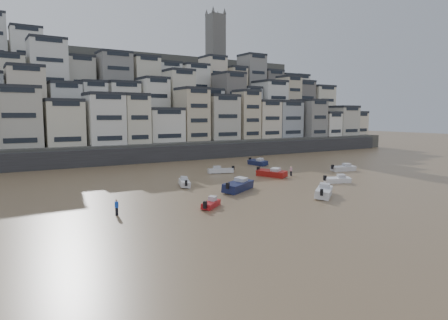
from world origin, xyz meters
TOP-DOWN VIEW (x-y plane):
  - ground at (0.00, 0.00)m, footprint 400.00×400.00m
  - harbor_wall at (10.00, 65.00)m, footprint 140.00×3.00m
  - hillside at (14.73, 104.84)m, footprint 141.04×66.00m
  - boat_i at (22.01, 47.85)m, footprint 2.03×5.61m
  - boat_a at (9.64, 17.01)m, footprint 6.07×5.39m
  - boat_b at (19.25, 23.35)m, footprint 4.74×3.08m
  - boat_c at (2.33, 26.23)m, footprint 7.15×5.50m
  - boat_f at (-2.42, 33.55)m, footprint 3.19×5.08m
  - boat_h at (9.20, 42.07)m, footprint 5.32×3.06m
  - boat_e at (14.45, 33.80)m, footprint 3.71×6.23m
  - boat_j at (-6.02, 19.53)m, footprint 3.87×3.48m
  - boat_d at (30.51, 32.04)m, footprint 5.61×2.66m
  - person_blue at (-16.38, 21.65)m, footprint 0.44×0.44m
  - person_pink at (18.00, 32.80)m, footprint 0.44×0.44m

SIDE VIEW (x-z plane):
  - ground at x=0.00m, z-range 0.00..0.00m
  - boat_j at x=-6.02m, z-range 0.00..1.07m
  - boat_b at x=19.25m, z-range 0.00..1.23m
  - boat_f at x=-2.42m, z-range 0.00..1.32m
  - boat_h at x=9.20m, z-range 0.00..1.38m
  - boat_d at x=30.51m, z-range 0.00..1.47m
  - boat_i at x=22.01m, z-range 0.00..1.51m
  - boat_e at x=14.45m, z-range 0.00..1.61m
  - boat_a at x=9.64m, z-range 0.00..1.68m
  - person_blue at x=-16.38m, z-range 0.00..1.74m
  - person_pink at x=18.00m, z-range 0.00..1.74m
  - boat_c at x=2.33m, z-range 0.00..1.90m
  - harbor_wall at x=10.00m, z-range 0.00..3.50m
  - hillside at x=14.73m, z-range -11.99..38.01m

